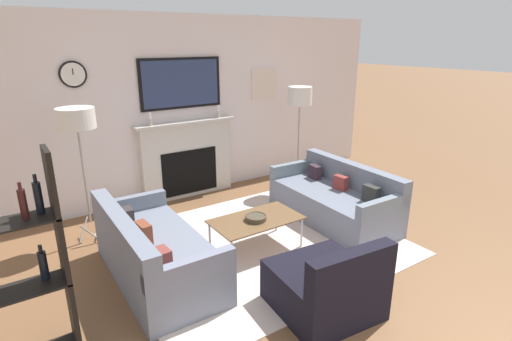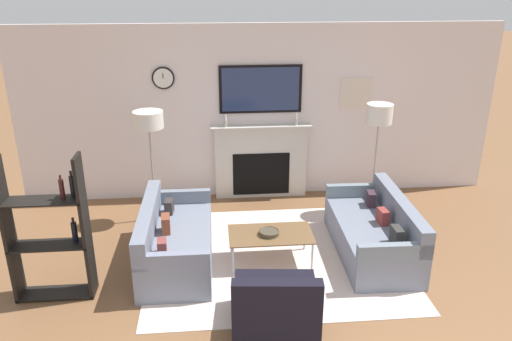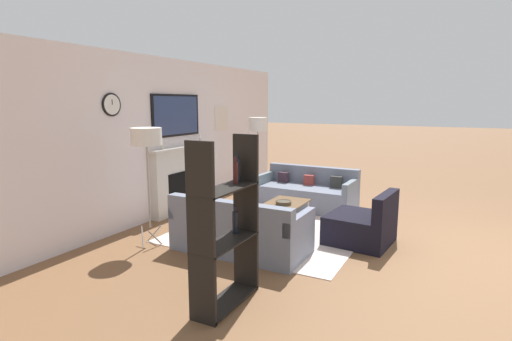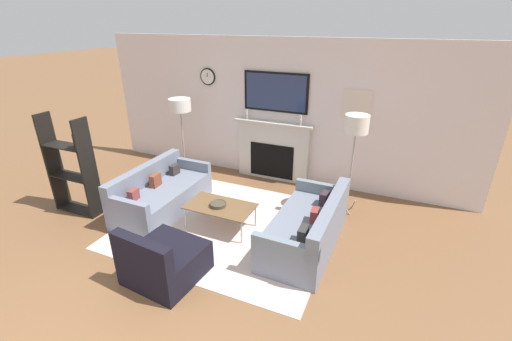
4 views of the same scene
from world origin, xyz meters
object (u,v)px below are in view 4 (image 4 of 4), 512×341
object	(u,v)px
floor_lamp_left	(180,106)
shelf_unit	(72,168)
armchair	(164,261)
floor_lamp_right	(357,125)
couch_left	(161,195)
couch_right	(308,229)
coffee_table	(220,207)
decorative_bowl	(218,204)

from	to	relation	value
floor_lamp_left	shelf_unit	bearing A→B (deg)	-116.61
armchair	floor_lamp_left	world-z (taller)	floor_lamp_left
armchair	floor_lamp_right	distance (m)	3.38
couch_left	floor_lamp_right	xyz separation A→B (m)	(2.88, 1.22, 1.21)
couch_right	coffee_table	xyz separation A→B (m)	(-1.34, -0.10, 0.09)
decorative_bowl	floor_lamp_left	xyz separation A→B (m)	(-1.51, 1.34, 1.06)
armchair	floor_lamp_right	xyz separation A→B (m)	(1.79, 2.58, 1.24)
couch_left	shelf_unit	bearing A→B (deg)	-155.27
couch_right	floor_lamp_left	world-z (taller)	floor_lamp_left
coffee_table	shelf_unit	size ratio (longest dim) A/B	0.63
floor_lamp_left	couch_right	bearing A→B (deg)	-23.00
couch_left	coffee_table	size ratio (longest dim) A/B	1.72
couch_left	decorative_bowl	xyz separation A→B (m)	(1.16, -0.12, 0.15)
coffee_table	decorative_bowl	xyz separation A→B (m)	(-0.02, -0.02, 0.06)
coffee_table	shelf_unit	distance (m)	2.52
decorative_bowl	coffee_table	bearing A→B (deg)	46.57
couch_left	decorative_bowl	bearing A→B (deg)	-5.85
couch_right	floor_lamp_right	size ratio (longest dim) A/B	1.09
armchair	decorative_bowl	distance (m)	1.26
armchair	floor_lamp_left	bearing A→B (deg)	119.07
armchair	floor_lamp_left	xyz separation A→B (m)	(-1.44, 2.58, 1.23)
couch_right	coffee_table	size ratio (longest dim) A/B	1.75
coffee_table	floor_lamp_right	world-z (taller)	floor_lamp_right
floor_lamp_right	coffee_table	bearing A→B (deg)	-142.11
couch_left	floor_lamp_left	world-z (taller)	floor_lamp_left
coffee_table	floor_lamp_left	bearing A→B (deg)	139.35
floor_lamp_right	shelf_unit	world-z (taller)	floor_lamp_right
couch_left	couch_right	distance (m)	2.53
decorative_bowl	floor_lamp_right	size ratio (longest dim) A/B	0.15
floor_lamp_left	floor_lamp_right	xyz separation A→B (m)	(3.23, 0.00, 0.01)
decorative_bowl	shelf_unit	distance (m)	2.48
floor_lamp_left	shelf_unit	size ratio (longest dim) A/B	0.99
floor_lamp_right	shelf_unit	bearing A→B (deg)	-156.49
couch_left	shelf_unit	world-z (taller)	shelf_unit
couch_left	armchair	size ratio (longest dim) A/B	1.94
couch_left	couch_right	world-z (taller)	couch_left
floor_lamp_left	floor_lamp_right	distance (m)	3.23
decorative_bowl	floor_lamp_left	bearing A→B (deg)	138.49
armchair	shelf_unit	size ratio (longest dim) A/B	0.56
couch_left	coffee_table	bearing A→B (deg)	-4.68
couch_right	floor_lamp_left	distance (m)	3.35
armchair	floor_lamp_right	world-z (taller)	floor_lamp_right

